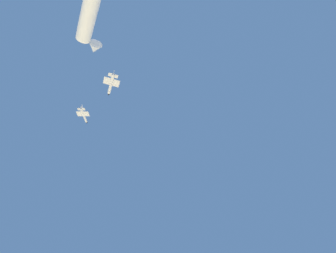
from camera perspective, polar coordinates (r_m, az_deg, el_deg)
name	(u,v)px	position (r m, az deg, el deg)	size (l,w,h in m)	color
chase_jet_lead	(111,84)	(123.66, -13.97, 10.20)	(15.01, 9.22, 4.00)	silver
chase_jet_left_wing	(84,115)	(163.38, -20.20, 2.65)	(12.79, 12.88, 4.00)	silver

